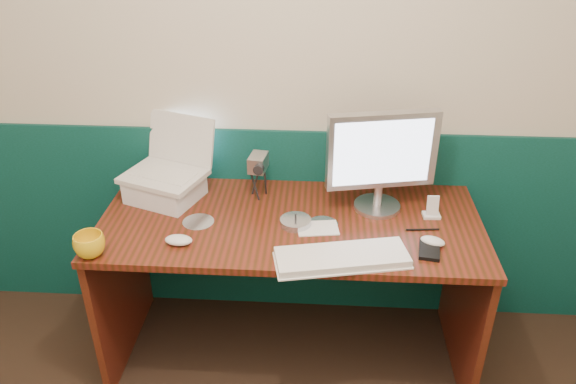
# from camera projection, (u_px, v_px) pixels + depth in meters

# --- Properties ---
(back_wall) EXTENTS (3.50, 0.04, 2.50)m
(back_wall) POSITION_uv_depth(u_px,v_px,m) (259.00, 76.00, 2.44)
(back_wall) COLOR beige
(back_wall) RESTS_ON ground
(wainscot) EXTENTS (3.48, 0.02, 1.00)m
(wainscot) POSITION_uv_depth(u_px,v_px,m) (262.00, 223.00, 2.79)
(wainscot) COLOR #08372B
(wainscot) RESTS_ON ground
(desk) EXTENTS (1.60, 0.70, 0.75)m
(desk) POSITION_uv_depth(u_px,v_px,m) (290.00, 290.00, 2.54)
(desk) COLOR #371C0A
(desk) RESTS_ON ground
(laptop_riser) EXTENTS (0.36, 0.33, 0.10)m
(laptop_riser) POSITION_uv_depth(u_px,v_px,m) (165.00, 188.00, 2.49)
(laptop_riser) COLOR silver
(laptop_riser) RESTS_ON desk
(laptop) EXTENTS (0.40, 0.36, 0.28)m
(laptop) POSITION_uv_depth(u_px,v_px,m) (160.00, 150.00, 2.39)
(laptop) COLOR silver
(laptop) RESTS_ON laptop_riser
(monitor) EXTENTS (0.48, 0.22, 0.46)m
(monitor) POSITION_uv_depth(u_px,v_px,m) (381.00, 160.00, 2.33)
(monitor) COLOR #BABABF
(monitor) RESTS_ON desk
(keyboard) EXTENTS (0.52, 0.26, 0.03)m
(keyboard) POSITION_uv_depth(u_px,v_px,m) (342.00, 258.00, 2.09)
(keyboard) COLOR white
(keyboard) RESTS_ON desk
(mouse_right) EXTENTS (0.11, 0.09, 0.03)m
(mouse_right) POSITION_uv_depth(u_px,v_px,m) (433.00, 241.00, 2.19)
(mouse_right) COLOR silver
(mouse_right) RESTS_ON desk
(mouse_left) EXTENTS (0.11, 0.07, 0.04)m
(mouse_left) POSITION_uv_depth(u_px,v_px,m) (179.00, 240.00, 2.19)
(mouse_left) COLOR silver
(mouse_left) RESTS_ON desk
(mug) EXTENTS (0.13, 0.13, 0.09)m
(mug) POSITION_uv_depth(u_px,v_px,m) (90.00, 245.00, 2.11)
(mug) COLOR yellow
(mug) RESTS_ON desk
(camcorder) EXTENTS (0.11, 0.15, 0.21)m
(camcorder) POSITION_uv_depth(u_px,v_px,m) (259.00, 175.00, 2.48)
(camcorder) COLOR #A0A1A5
(camcorder) RESTS_ON desk
(cd_spindle) EXTENTS (0.13, 0.13, 0.03)m
(cd_spindle) POSITION_uv_depth(u_px,v_px,m) (296.00, 222.00, 2.31)
(cd_spindle) COLOR #B5BAC6
(cd_spindle) RESTS_ON desk
(cd_loose_a) EXTENTS (0.13, 0.13, 0.00)m
(cd_loose_a) POSITION_uv_depth(u_px,v_px,m) (198.00, 222.00, 2.34)
(cd_loose_a) COLOR silver
(cd_loose_a) RESTS_ON desk
(cd_loose_b) EXTENTS (0.13, 0.13, 0.00)m
(cd_loose_b) POSITION_uv_depth(u_px,v_px,m) (323.00, 224.00, 2.32)
(cd_loose_b) COLOR #B5BDC6
(cd_loose_b) RESTS_ON desk
(pen) EXTENTS (0.14, 0.02, 0.01)m
(pen) POSITION_uv_depth(u_px,v_px,m) (422.00, 230.00, 2.28)
(pen) COLOR black
(pen) RESTS_ON desk
(papers) EXTENTS (0.18, 0.13, 0.00)m
(papers) POSITION_uv_depth(u_px,v_px,m) (318.00, 228.00, 2.29)
(papers) COLOR white
(papers) RESTS_ON desk
(dock) EXTENTS (0.07, 0.06, 0.01)m
(dock) POSITION_uv_depth(u_px,v_px,m) (431.00, 215.00, 2.37)
(dock) COLOR silver
(dock) RESTS_ON desk
(music_player) EXTENTS (0.05, 0.03, 0.09)m
(music_player) POSITION_uv_depth(u_px,v_px,m) (433.00, 205.00, 2.35)
(music_player) COLOR silver
(music_player) RESTS_ON dock
(pda) EXTENTS (0.10, 0.14, 0.02)m
(pda) POSITION_uv_depth(u_px,v_px,m) (429.00, 250.00, 2.15)
(pda) COLOR black
(pda) RESTS_ON desk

